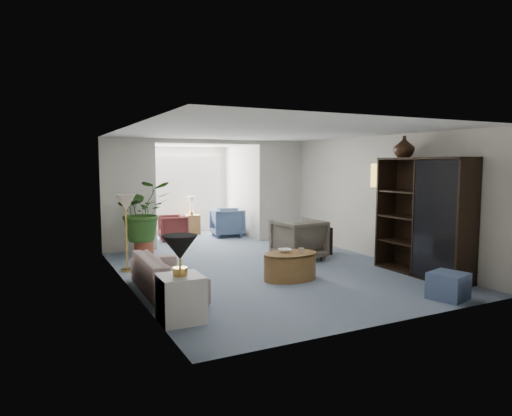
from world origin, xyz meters
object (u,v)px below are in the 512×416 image
ottoman (448,286)px  sunroom_chair_maroon (173,228)px  end_table (181,298)px  sunroom_chair_blue (227,222)px  plant_pot (144,248)px  table_lamp (180,247)px  coffee_bowl (285,251)px  side_table_dark (319,240)px  framed_picture (382,176)px  entertainment_cabinet (423,217)px  wingback_chair (299,239)px  coffee_cup (301,251)px  cabinet_urn (404,147)px  sofa (167,274)px  coffee_table (290,266)px  floor_lamp (126,202)px  sunroom_table (192,224)px

ottoman → sunroom_chair_maroon: 6.96m
end_table → sunroom_chair_blue: bearing=61.9°
plant_pot → table_lamp: bearing=-96.8°
coffee_bowl → side_table_dark: (1.71, 1.48, -0.18)m
framed_picture → entertainment_cabinet: bearing=-100.0°
end_table → plant_pot: size_ratio=1.44×
wingback_chair → table_lamp: bearing=32.8°
plant_pot → ottoman: bearing=-57.3°
coffee_cup → cabinet_urn: cabinet_urn is taller
sofa → coffee_cup: bearing=-97.0°
wingback_chair → side_table_dark: 0.77m
sunroom_chair_maroon → ottoman: bearing=26.9°
side_table_dark → sunroom_chair_blue: 3.18m
wingback_chair → ottoman: 3.30m
side_table_dark → coffee_bowl: bearing=-139.2°
table_lamp → ottoman: size_ratio=0.93×
cabinet_urn → coffee_table: bearing=172.8°
framed_picture → coffee_bowl: (-2.48, -0.43, -1.22)m
coffee_bowl → cabinet_urn: (2.25, -0.38, 1.77)m
wingback_chair → ottoman: wingback_chair is taller
table_lamp → wingback_chair: bearing=37.0°
sunroom_chair_blue → sofa: bearing=155.9°
table_lamp → wingback_chair: size_ratio=0.49×
end_table → side_table_dark: side_table_dark is taller
sofa → ottoman: sofa is taller
coffee_table → wingback_chair: (0.96, 1.28, 0.19)m
sofa → sunroom_chair_blue: (2.90, 4.45, 0.10)m
ottoman → plant_pot: ottoman is taller
sofa → wingback_chair: wingback_chair is taller
framed_picture → side_table_dark: size_ratio=0.85×
table_lamp → coffee_table: 2.63m
floor_lamp → plant_pot: bearing=64.9°
sofa → end_table: end_table is taller
framed_picture → table_lamp: framed_picture is taller
ottoman → plant_pot: size_ratio=1.19×
sunroom_chair_maroon → sunroom_table: bearing=144.0°
coffee_table → ottoman: size_ratio=2.00×
floor_lamp → sunroom_chair_blue: 4.35m
entertainment_cabinet → sunroom_chair_blue: entertainment_cabinet is taller
cabinet_urn → coffee_cup: bearing=175.0°
table_lamp → sunroom_table: table_lamp is taller
end_table → wingback_chair: bearing=37.0°
end_table → sunroom_chair_maroon: 6.01m
framed_picture → table_lamp: bearing=-160.4°
coffee_bowl → coffee_cup: (0.20, -0.20, 0.02)m
framed_picture → entertainment_cabinet: 1.49m
cabinet_urn → sunroom_chair_maroon: size_ratio=0.55×
end_table → plant_pot: 4.24m
coffee_bowl → sunroom_table: (0.14, 5.30, -0.21)m
coffee_table → coffee_bowl: size_ratio=4.20×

